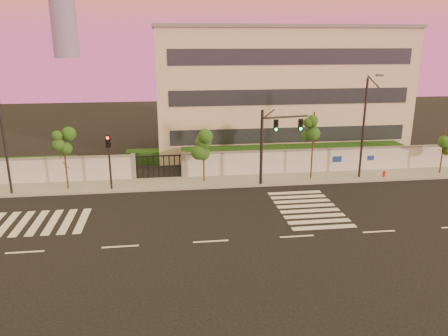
# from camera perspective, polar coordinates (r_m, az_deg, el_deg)

# --- Properties ---
(ground) EXTENTS (120.00, 120.00, 0.00)m
(ground) POSITION_cam_1_polar(r_m,az_deg,el_deg) (24.91, -1.74, -9.56)
(ground) COLOR black
(ground) RESTS_ON ground
(sidewalk) EXTENTS (60.00, 3.00, 0.15)m
(sidewalk) POSITION_cam_1_polar(r_m,az_deg,el_deg) (34.60, -3.51, -1.89)
(sidewalk) COLOR gray
(sidewalk) RESTS_ON ground
(perimeter_wall) EXTENTS (60.00, 0.36, 2.20)m
(perimeter_wall) POSITION_cam_1_polar(r_m,az_deg,el_deg) (35.75, -3.54, 0.38)
(perimeter_wall) COLOR #B9BBC0
(perimeter_wall) RESTS_ON ground
(hedge_row) EXTENTS (41.00, 4.25, 1.80)m
(hedge_row) POSITION_cam_1_polar(r_m,az_deg,el_deg) (38.53, -2.25, 1.19)
(hedge_row) COLOR #163710
(hedge_row) RESTS_ON ground
(institutional_building) EXTENTS (24.40, 12.40, 12.25)m
(institutional_building) POSITION_cam_1_polar(r_m,az_deg,el_deg) (45.92, 6.74, 10.32)
(institutional_building) COLOR beige
(institutional_building) RESTS_ON ground
(road_markings) EXTENTS (57.00, 7.62, 0.02)m
(road_markings) POSITION_cam_1_polar(r_m,az_deg,el_deg) (28.24, -5.73, -6.38)
(road_markings) COLOR silver
(road_markings) RESTS_ON ground
(street_tree_c) EXTENTS (1.54, 1.23, 4.58)m
(street_tree_c) POSITION_cam_1_polar(r_m,az_deg,el_deg) (34.09, -20.14, 2.61)
(street_tree_c) COLOR #382314
(street_tree_c) RESTS_ON ground
(street_tree_d) EXTENTS (1.56, 1.24, 4.04)m
(street_tree_d) POSITION_cam_1_polar(r_m,az_deg,el_deg) (33.99, -2.65, 2.88)
(street_tree_d) COLOR #382314
(street_tree_d) RESTS_ON ground
(street_tree_e) EXTENTS (1.55, 1.24, 5.54)m
(street_tree_e) POSITION_cam_1_polar(r_m,az_deg,el_deg) (35.14, 11.63, 4.84)
(street_tree_e) COLOR #382314
(street_tree_e) RESTS_ON ground
(street_tree_f) EXTENTS (1.50, 1.19, 3.76)m
(street_tree_f) POSITION_cam_1_polar(r_m,az_deg,el_deg) (40.35, 26.79, 2.98)
(street_tree_f) COLOR #382314
(street_tree_f) RESTS_ON ground
(traffic_signal_main) EXTENTS (3.73, 0.80, 5.93)m
(traffic_signal_main) POSITION_cam_1_polar(r_m,az_deg,el_deg) (33.28, 6.21, 3.87)
(traffic_signal_main) COLOR black
(traffic_signal_main) RESTS_ON ground
(traffic_signal_secondary) EXTENTS (0.34, 0.34, 4.38)m
(traffic_signal_secondary) POSITION_cam_1_polar(r_m,az_deg,el_deg) (33.21, -14.78, 1.68)
(traffic_signal_secondary) COLOR black
(traffic_signal_secondary) RESTS_ON ground
(streetlight_west) EXTENTS (0.49, 1.98, 8.23)m
(streetlight_west) POSITION_cam_1_polar(r_m,az_deg,el_deg) (34.33, -26.94, 3.76)
(streetlight_west) COLOR black
(streetlight_west) RESTS_ON ground
(streetlight_east) EXTENTS (0.51, 2.05, 8.52)m
(streetlight_east) POSITION_cam_1_polar(r_m,az_deg,el_deg) (36.16, 17.91, 5.55)
(streetlight_east) COLOR black
(streetlight_east) RESTS_ON ground
(fire_hydrant) EXTENTS (0.27, 0.25, 0.67)m
(fire_hydrant) POSITION_cam_1_polar(r_m,az_deg,el_deg) (38.02, 20.17, -0.79)
(fire_hydrant) COLOR red
(fire_hydrant) RESTS_ON ground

